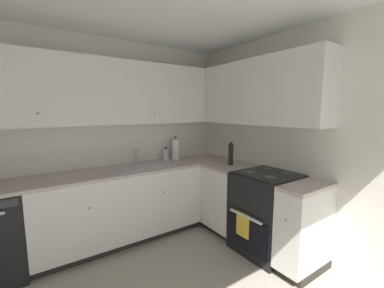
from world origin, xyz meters
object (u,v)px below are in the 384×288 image
(paper_towel_roll, at_px, (176,149))
(oil_bottle, at_px, (231,154))
(oven_range, at_px, (267,212))
(soap_bottle, at_px, (166,154))

(paper_towel_roll, relative_size, oil_bottle, 1.17)
(oven_range, bearing_deg, paper_towel_roll, 107.71)
(oven_range, distance_m, oil_bottle, 0.82)
(paper_towel_roll, height_order, oil_bottle, paper_towel_roll)
(oven_range, relative_size, paper_towel_roll, 3.01)
(paper_towel_roll, xyz_separation_m, oil_bottle, (0.40, -0.72, -0.00))
(oven_range, xyz_separation_m, soap_bottle, (-0.56, 1.32, 0.52))
(oven_range, relative_size, soap_bottle, 5.56)
(soap_bottle, bearing_deg, paper_towel_roll, -7.64)
(soap_bottle, distance_m, oil_bottle, 0.92)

